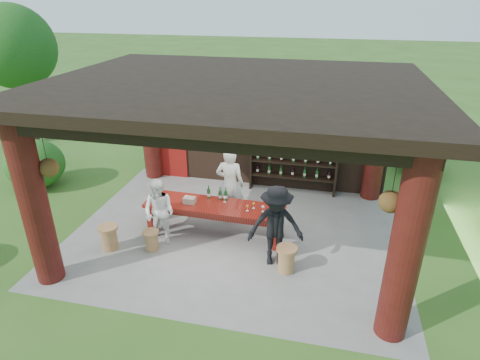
% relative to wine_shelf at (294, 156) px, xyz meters
% --- Properties ---
extents(ground, '(90.00, 90.00, 0.00)m').
position_rel_wine_shelf_xyz_m(ground, '(-1.03, -2.45, -1.05)').
color(ground, '#2D5119').
rests_on(ground, ground).
extents(pavilion, '(7.50, 6.00, 3.60)m').
position_rel_wine_shelf_xyz_m(pavilion, '(-1.04, -2.02, 1.08)').
color(pavilion, slate).
rests_on(pavilion, ground).
extents(wine_shelf, '(2.38, 0.36, 2.09)m').
position_rel_wine_shelf_xyz_m(wine_shelf, '(0.00, 0.00, 0.00)').
color(wine_shelf, black).
rests_on(wine_shelf, ground).
extents(tasting_table, '(3.18, 0.90, 0.75)m').
position_rel_wine_shelf_xyz_m(tasting_table, '(-1.49, -2.62, -0.42)').
color(tasting_table, '#5F130D').
rests_on(tasting_table, ground).
extents(stool_near_left, '(0.35, 0.35, 0.46)m').
position_rel_wine_shelf_xyz_m(stool_near_left, '(-2.64, -3.55, -0.81)').
color(stool_near_left, olive).
rests_on(stool_near_left, ground).
extents(stool_near_right, '(0.42, 0.42, 0.55)m').
position_rel_wine_shelf_xyz_m(stool_near_right, '(0.27, -3.63, -0.76)').
color(stool_near_right, olive).
rests_on(stool_near_right, ground).
extents(stool_far_left, '(0.42, 0.42, 0.56)m').
position_rel_wine_shelf_xyz_m(stool_far_left, '(-3.54, -3.71, -0.76)').
color(stool_far_left, olive).
rests_on(stool_far_left, ground).
extents(host, '(0.69, 0.46, 1.86)m').
position_rel_wine_shelf_xyz_m(host, '(-1.31, -1.89, -0.12)').
color(host, white).
rests_on(host, ground).
extents(guest_woman, '(0.83, 0.71, 1.50)m').
position_rel_wine_shelf_xyz_m(guest_woman, '(-2.57, -3.21, -0.30)').
color(guest_woman, white).
rests_on(guest_woman, ground).
extents(guest_man, '(1.23, 0.88, 1.73)m').
position_rel_wine_shelf_xyz_m(guest_man, '(0.00, -3.40, -0.19)').
color(guest_man, black).
rests_on(guest_man, ground).
extents(table_bottles, '(0.49, 0.10, 0.31)m').
position_rel_wine_shelf_xyz_m(table_bottles, '(-1.48, -2.33, -0.15)').
color(table_bottles, '#194C1E').
rests_on(table_bottles, tasting_table).
extents(table_glasses, '(0.99, 0.36, 0.15)m').
position_rel_wine_shelf_xyz_m(table_glasses, '(-0.75, -2.61, -0.23)').
color(table_glasses, silver).
rests_on(table_glasses, tasting_table).
extents(napkin_basket, '(0.26, 0.19, 0.14)m').
position_rel_wine_shelf_xyz_m(napkin_basket, '(-2.06, -2.66, -0.23)').
color(napkin_basket, '#BF6672').
rests_on(napkin_basket, tasting_table).
extents(shrubs, '(14.31, 9.01, 1.36)m').
position_rel_wine_shelf_xyz_m(shrubs, '(0.32, -1.25, -0.50)').
color(shrubs, '#194C14').
rests_on(shrubs, ground).
extents(trees, '(22.05, 9.29, 4.80)m').
position_rel_wine_shelf_xyz_m(trees, '(2.81, -0.68, 2.32)').
color(trees, '#3F2819').
rests_on(trees, ground).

